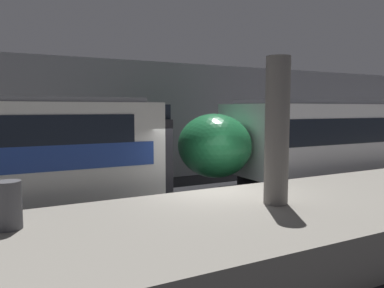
# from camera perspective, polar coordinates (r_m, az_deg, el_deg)

# --- Properties ---
(ground_plane) EXTENTS (120.00, 120.00, 0.00)m
(ground_plane) POSITION_cam_1_polar(r_m,az_deg,el_deg) (10.23, 3.07, -11.94)
(ground_plane) COLOR black
(platform) EXTENTS (40.00, 4.40, 0.95)m
(platform) POSITION_cam_1_polar(r_m,az_deg,el_deg) (8.36, 10.99, -12.63)
(platform) COLOR gray
(platform) RESTS_ON ground
(station_rear_barrier) EXTENTS (50.00, 0.15, 5.04)m
(station_rear_barrier) POSITION_cam_1_polar(r_m,az_deg,el_deg) (15.84, -9.26, 3.43)
(station_rear_barrier) COLOR gray
(station_rear_barrier) RESTS_ON ground
(support_pillar_near) EXTENTS (0.53, 0.53, 3.22)m
(support_pillar_near) POSITION_cam_1_polar(r_m,az_deg,el_deg) (8.36, 12.82, 1.93)
(support_pillar_near) COLOR slate
(support_pillar_near) RESTS_ON platform
(trash_bin) EXTENTS (0.44, 0.44, 0.85)m
(trash_bin) POSITION_cam_1_polar(r_m,az_deg,el_deg) (7.33, -26.16, -8.37)
(trash_bin) COLOR #4C4C51
(trash_bin) RESTS_ON platform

